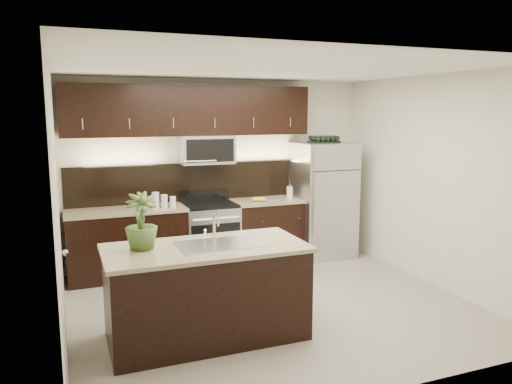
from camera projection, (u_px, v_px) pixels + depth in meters
ground at (272, 306)px, 5.81m from camera, size 4.50×4.50×0.00m
room_walls at (264, 161)px, 5.46m from camera, size 4.52×4.02×2.71m
counter_run at (196, 237)px, 7.12m from camera, size 3.51×0.65×0.94m
upper_fixtures at (193, 119)px, 7.00m from camera, size 3.49×0.40×1.66m
island at (206, 292)px, 4.94m from camera, size 1.96×0.96×0.94m
sink_faucet at (220, 243)px, 4.92m from camera, size 0.84×0.50×0.28m
refrigerator at (323, 200)px, 7.72m from camera, size 0.85×0.77×1.77m
wine_rack at (324, 139)px, 7.58m from camera, size 0.44×0.27×0.10m
plant at (141, 221)px, 4.71m from camera, size 0.31×0.31×0.54m
canisters at (162, 201)px, 6.79m from camera, size 0.31×0.15×0.21m
french_press at (290, 192)px, 7.51m from camera, size 0.10×0.10×0.28m
bananas at (255, 199)px, 7.28m from camera, size 0.25×0.22×0.06m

